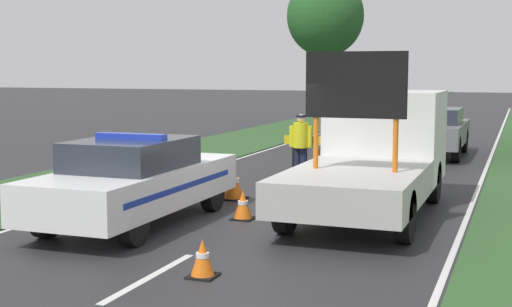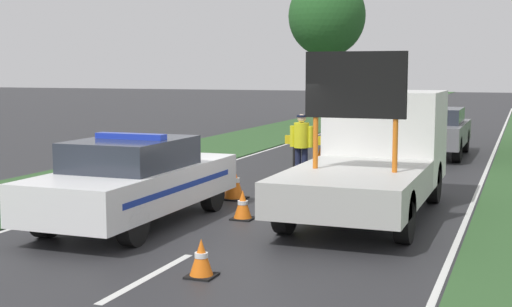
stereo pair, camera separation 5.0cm
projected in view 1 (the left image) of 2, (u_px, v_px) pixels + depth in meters
The scene contains 15 objects.
ground_plane at pixel (254, 220), 13.08m from camera, with size 160.00×160.00×0.00m, color #28282B.
lane_markings at pixel (380, 150), 24.55m from camera, with size 7.41×59.35×0.01m.
grass_verge_left at pixel (293, 128), 33.64m from camera, with size 3.72×120.00×0.03m.
police_car at pixel (135, 180), 12.71m from camera, with size 1.88×4.95×1.63m.
work_truck at pixel (376, 152), 14.01m from camera, with size 2.24×5.99×3.05m.
road_barrier at pixel (329, 144), 18.34m from camera, with size 2.41×0.08×1.03m.
police_officer at pixel (301, 141), 17.63m from camera, with size 0.59×0.38×1.66m.
pedestrian_civilian at pixel (341, 144), 17.49m from camera, with size 0.57×0.36×1.59m.
traffic_cone_near_police at pixel (203, 258), 9.44m from camera, with size 0.37×0.37×0.52m.
traffic_cone_centre_front at pixel (243, 205), 13.10m from camera, with size 0.39×0.39×0.55m.
traffic_cone_near_truck at pixel (319, 161), 18.71m from camera, with size 0.53×0.53×0.72m.
traffic_cone_behind_barrier at pixel (233, 183), 15.15m from camera, with size 0.53×0.53×0.72m.
queued_car_suv_grey at pixel (433, 130), 22.75m from camera, with size 1.93×4.59×1.54m.
queued_car_van_white at pixel (359, 116), 30.17m from camera, with size 1.95×4.64×1.54m.
roadside_tree_mid_left at pixel (325, 17), 34.82m from camera, with size 3.77×3.77×7.35m.
Camera 1 is at (4.56, -12.02, 2.74)m, focal length 50.00 mm.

